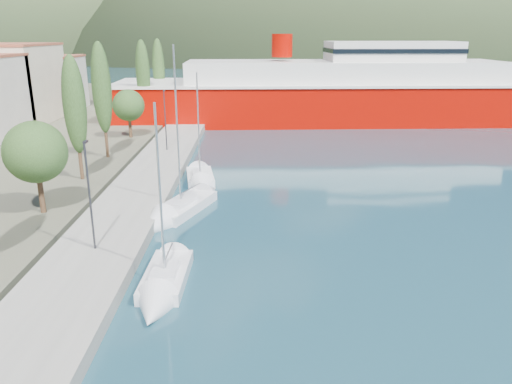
{
  "coord_description": "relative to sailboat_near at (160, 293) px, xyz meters",
  "views": [
    {
      "loc": [
        -0.2,
        -13.43,
        12.25
      ],
      "look_at": [
        0.0,
        14.0,
        3.5
      ],
      "focal_mm": 35.0,
      "sensor_mm": 36.0,
      "label": 1
    }
  ],
  "objects": [
    {
      "name": "ground",
      "position": [
        4.69,
        111.94,
        -0.28
      ],
      "size": [
        1400.0,
        1400.0,
        0.0
      ],
      "primitive_type": "plane",
      "color": "#1C4250"
    },
    {
      "name": "quay",
      "position": [
        -4.31,
        17.94,
        0.12
      ],
      "size": [
        5.0,
        88.0,
        0.8
      ],
      "primitive_type": "cube",
      "color": "gray",
      "rests_on": "ground"
    },
    {
      "name": "tree_row",
      "position": [
        -9.65,
        23.09,
        5.67
      ],
      "size": [
        4.07,
        65.16,
        10.9
      ],
      "color": "#47301E",
      "rests_on": "land_strip"
    },
    {
      "name": "lamp_posts",
      "position": [
        -4.31,
        5.46,
        3.8
      ],
      "size": [
        0.15,
        45.77,
        6.06
      ],
      "color": "#2D2D33",
      "rests_on": "quay"
    },
    {
      "name": "sailboat_near",
      "position": [
        0.0,
        0.0,
        0.0
      ],
      "size": [
        2.25,
        7.06,
        10.07
      ],
      "color": "silver",
      "rests_on": "ground"
    },
    {
      "name": "sailboat_mid",
      "position": [
        -1.25,
        10.51,
        0.02
      ],
      "size": [
        5.33,
        8.89,
        12.47
      ],
      "color": "silver",
      "rests_on": "ground"
    },
    {
      "name": "sailboat_far",
      "position": [
        0.2,
        18.45,
        0.01
      ],
      "size": [
        3.25,
        7.14,
        10.12
      ],
      "color": "silver",
      "rests_on": "ground"
    },
    {
      "name": "ferry",
      "position": [
        17.8,
        51.01,
        3.63
      ],
      "size": [
        64.98,
        15.46,
        12.84
      ],
      "color": "#9D0700",
      "rests_on": "ground"
    }
  ]
}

